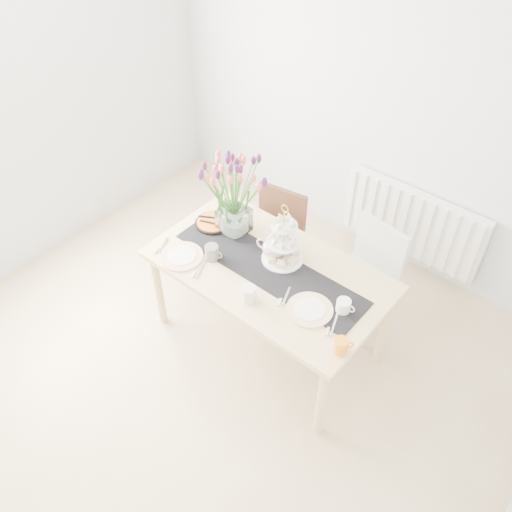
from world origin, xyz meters
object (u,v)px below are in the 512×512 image
Objects in this scene: chair_white at (368,269)px; mug_grey at (212,252)px; plate_left at (182,256)px; cake_stand at (283,247)px; teapot at (274,248)px; tart_tin at (213,223)px; cream_jug at (343,306)px; chair_brown at (275,232)px; dining_table at (268,276)px; mug_orange at (341,346)px; mug_white at (249,294)px; plate_right at (310,310)px; radiator at (412,223)px; tulip_vase at (233,187)px.

chair_white is 1.17m from mug_grey.
chair_white is at bearing 45.86° from plate_left.
cake_stand is 1.67× the size of teapot.
cream_jug is at bearing -4.41° from tart_tin.
cream_jug is at bearing 15.07° from plate_left.
cake_stand is at bearing -56.94° from chair_brown.
mug_orange reaches higher than dining_table.
mug_white is (0.13, -0.41, -0.02)m from teapot.
teapot reaches higher than plate_right.
mug_orange is at bearing -66.41° from cream_jug.
mug_orange reaches higher than tart_tin.
mug_white is at bearing -100.07° from radiator.
cake_stand is 4.63× the size of cream_jug.
radiator is 2.89× the size of cake_stand.
chair_white is 1.06m from mug_white.
dining_table is at bearing 114.68° from mug_orange.
cream_jug reaches higher than plate_left.
dining_table is 0.33m from mug_white.
tart_tin is 0.89× the size of plate_left.
mug_white is at bearing -101.37° from chair_white.
mug_white is at bearing -83.97° from teapot.
cream_jug reaches higher than radiator.
tulip_vase is at bearing -122.88° from radiator.
dining_table is 0.80m from chair_white.
tart_tin reaches higher than dining_table.
cake_stand is 0.82m from mug_orange.
radiator is at bearing 56.49° from mug_orange.
chair_brown is at bearing 113.89° from mug_white.
plate_right is at bearing -12.16° from tart_tin.
plate_right is (0.85, -0.27, -0.38)m from tulip_vase.
mug_orange reaches higher than radiator.
dining_table is 0.60m from plate_left.
mug_grey is at bearing 159.36° from mug_white.
tart_tin is at bearing 170.65° from teapot.
tart_tin is (-0.59, 0.09, 0.09)m from dining_table.
radiator is 13.37× the size of cream_jug.
tulip_vase reaches higher than radiator.
chair_white is 0.83m from plate_right.
teapot is 2.51× the size of mug_orange.
cake_stand is 0.62m from tart_tin.
cream_jug is 0.31× the size of plate_left.
plate_right is (0.02, -0.79, 0.26)m from chair_white.
mug_orange is 0.34× the size of plate_right.
cream_jug reaches higher than chair_brown.
tulip_vase reaches higher than mug_orange.
radiator is 1.64m from tulip_vase.
mug_grey is (0.24, -0.26, 0.04)m from tart_tin.
tulip_vase is 0.41m from tart_tin.
chair_brown is 3.14× the size of tart_tin.
mug_orange is (0.74, -0.26, 0.13)m from dining_table.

